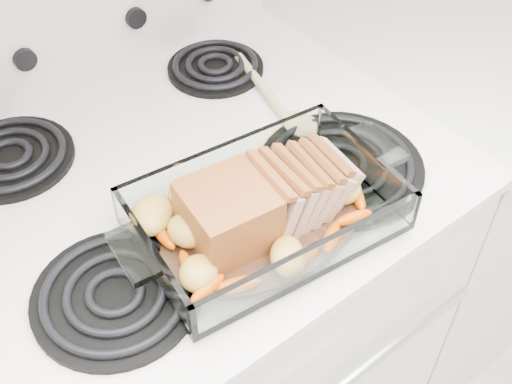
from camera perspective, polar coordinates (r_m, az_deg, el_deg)
electric_range at (r=1.33m, az=-5.45°, el=-11.91°), size 0.78×0.70×1.12m
counter_right at (r=1.64m, az=14.18°, el=0.30°), size 0.58×0.68×0.93m
baking_dish at (r=0.86m, az=0.82°, el=-2.15°), size 0.34×0.22×0.07m
pork_roast at (r=0.83m, az=0.06°, el=-1.19°), size 0.24×0.11×0.09m
roast_vegetables at (r=0.87m, az=-0.76°, el=-0.57°), size 0.33×0.18×0.04m
wooden_spoon at (r=1.06m, az=2.41°, el=7.58°), size 0.07×0.25×0.02m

